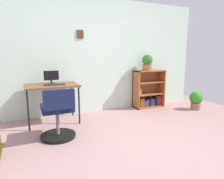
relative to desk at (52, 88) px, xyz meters
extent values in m
plane|color=#AD8684|center=(0.88, -1.72, -0.65)|extent=(6.24, 6.24, 0.00)
cube|color=silver|center=(0.88, 0.43, 0.55)|extent=(5.20, 0.10, 2.40)
cube|color=#48341E|center=(0.65, 0.37, 0.99)|extent=(0.13, 0.02, 0.17)
cube|color=brown|center=(0.00, 0.00, 0.04)|extent=(0.92, 0.63, 0.03)
cylinder|color=black|center=(-0.42, -0.27, -0.31)|extent=(0.03, 0.03, 0.68)
cylinder|color=black|center=(0.42, -0.27, -0.31)|extent=(0.03, 0.03, 0.68)
cylinder|color=black|center=(-0.42, 0.27, -0.31)|extent=(0.03, 0.03, 0.68)
cylinder|color=black|center=(0.42, 0.27, -0.31)|extent=(0.03, 0.03, 0.68)
cylinder|color=#262628|center=(0.01, 0.09, 0.06)|extent=(0.16, 0.16, 0.01)
cylinder|color=#262628|center=(0.01, 0.09, 0.10)|extent=(0.03, 0.03, 0.06)
cube|color=black|center=(0.01, 0.08, 0.22)|extent=(0.26, 0.02, 0.17)
cube|color=#2F292D|center=(0.04, -0.08, 0.07)|extent=(0.36, 0.12, 0.02)
cylinder|color=black|center=(-0.03, -0.73, -0.62)|extent=(0.52, 0.52, 0.05)
cylinder|color=slate|center=(-0.03, -0.73, -0.41)|extent=(0.05, 0.05, 0.37)
cube|color=#151C3E|center=(-0.03, -0.73, -0.18)|extent=(0.44, 0.44, 0.08)
cube|color=#151C3E|center=(-0.03, -0.98, -0.01)|extent=(0.42, 0.07, 0.27)
cube|color=#9F5A30|center=(1.88, 0.20, -0.21)|extent=(0.02, 0.30, 0.87)
cube|color=#9F5A30|center=(2.58, 0.20, -0.21)|extent=(0.02, 0.30, 0.87)
cube|color=#9F5A30|center=(2.23, 0.20, 0.21)|extent=(0.72, 0.30, 0.02)
cube|color=#9F5A30|center=(2.23, 0.20, -0.64)|extent=(0.72, 0.30, 0.02)
cube|color=#9F5A30|center=(2.23, 0.34, -0.21)|extent=(0.72, 0.02, 0.87)
cube|color=#9F5A30|center=(2.23, 0.20, -0.33)|extent=(0.68, 0.28, 0.02)
cube|color=#9F5A30|center=(2.23, 0.20, -0.05)|extent=(0.68, 0.28, 0.02)
cube|color=#237238|center=(1.93, 0.19, -0.55)|extent=(0.05, 0.09, 0.14)
cube|color=#99591E|center=(1.99, 0.19, -0.52)|extent=(0.05, 0.13, 0.20)
cube|color=#99591E|center=(2.05, 0.19, -0.52)|extent=(0.05, 0.13, 0.21)
cube|color=#593372|center=(2.11, 0.19, -0.55)|extent=(0.06, 0.13, 0.15)
cube|color=#1E478C|center=(2.18, 0.19, -0.54)|extent=(0.06, 0.12, 0.17)
cube|color=black|center=(2.24, 0.19, -0.53)|extent=(0.05, 0.12, 0.19)
cube|color=#593372|center=(2.29, 0.19, -0.53)|extent=(0.04, 0.09, 0.18)
cube|color=#237238|center=(2.35, 0.19, -0.54)|extent=(0.04, 0.10, 0.16)
cube|color=black|center=(2.41, 0.19, -0.53)|extent=(0.04, 0.13, 0.20)
cube|color=#593372|center=(2.46, 0.19, -0.52)|extent=(0.04, 0.10, 0.21)
cube|color=#B22D28|center=(2.51, 0.19, -0.52)|extent=(0.06, 0.10, 0.21)
cube|color=beige|center=(1.92, 0.19, -0.24)|extent=(0.03, 0.11, 0.16)
cube|color=#B79323|center=(1.96, 0.19, -0.25)|extent=(0.05, 0.10, 0.14)
cylinder|color=#9E6642|center=(2.15, 0.18, 0.30)|extent=(0.21, 0.21, 0.14)
sphere|color=#317531|center=(2.15, 0.18, 0.47)|extent=(0.24, 0.24, 0.24)
cylinder|color=#9E6642|center=(3.08, -0.43, -0.57)|extent=(0.22, 0.22, 0.15)
sphere|color=#2E9025|center=(3.08, -0.43, -0.38)|extent=(0.29, 0.29, 0.29)
camera|label=1|loc=(-0.44, -3.67, 0.61)|focal=31.94mm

